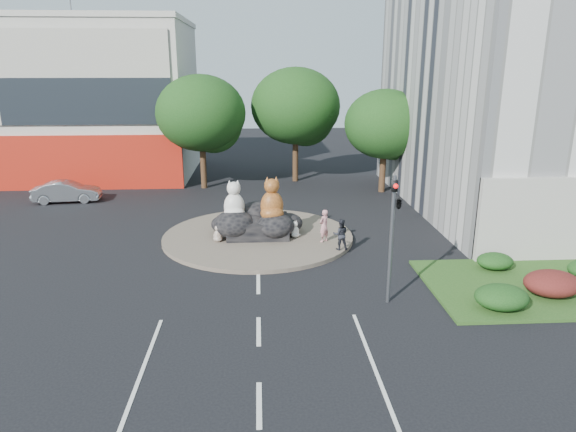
# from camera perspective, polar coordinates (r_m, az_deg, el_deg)

# --- Properties ---
(ground) EXTENTS (120.00, 120.00, 0.00)m
(ground) POSITION_cam_1_polar(r_m,az_deg,el_deg) (18.15, -3.28, -12.68)
(ground) COLOR black
(ground) RESTS_ON ground
(roundabout_island) EXTENTS (10.00, 10.00, 0.20)m
(roundabout_island) POSITION_cam_1_polar(r_m,az_deg,el_deg) (27.30, -3.36, -2.26)
(roundabout_island) COLOR brown
(roundabout_island) RESTS_ON ground
(rock_plinth) EXTENTS (3.20, 2.60, 0.90)m
(rock_plinth) POSITION_cam_1_polar(r_m,az_deg,el_deg) (27.13, -3.38, -1.16)
(rock_plinth) COLOR black
(rock_plinth) RESTS_ON roundabout_island
(shophouse_block) EXTENTS (25.20, 12.30, 17.40)m
(shophouse_block) POSITION_cam_1_polar(r_m,az_deg,el_deg) (47.45, -26.32, 11.55)
(shophouse_block) COLOR beige
(shophouse_block) RESTS_ON ground
(grass_verge) EXTENTS (10.00, 6.00, 0.12)m
(grass_verge) POSITION_cam_1_polar(r_m,az_deg,el_deg) (23.97, 26.97, -6.91)
(grass_verge) COLOR #1B4517
(grass_verge) RESTS_ON ground
(tree_left) EXTENTS (6.46, 6.46, 8.27)m
(tree_left) POSITION_cam_1_polar(r_m,az_deg,el_deg) (38.31, -9.52, 10.81)
(tree_left) COLOR #382314
(tree_left) RESTS_ON ground
(tree_mid) EXTENTS (6.84, 6.84, 8.76)m
(tree_mid) POSITION_cam_1_polar(r_m,az_deg,el_deg) (40.18, 0.94, 11.72)
(tree_mid) COLOR #382314
(tree_mid) RESTS_ON ground
(tree_right) EXTENTS (5.70, 5.70, 7.30)m
(tree_right) POSITION_cam_1_polar(r_m,az_deg,el_deg) (37.28, 10.78, 9.64)
(tree_right) COLOR #382314
(tree_right) RESTS_ON ground
(hedge_near_green) EXTENTS (2.00, 1.60, 0.90)m
(hedge_near_green) POSITION_cam_1_polar(r_m,az_deg,el_deg) (20.78, 22.63, -8.32)
(hedge_near_green) COLOR #153B12
(hedge_near_green) RESTS_ON grass_verge
(hedge_red) EXTENTS (2.20, 1.76, 0.99)m
(hedge_red) POSITION_cam_1_polar(r_m,az_deg,el_deg) (22.73, 27.29, -6.67)
(hedge_red) COLOR #481613
(hedge_red) RESTS_ON grass_verge
(hedge_back_green) EXTENTS (1.60, 1.28, 0.72)m
(hedge_back_green) POSITION_cam_1_polar(r_m,az_deg,el_deg) (24.60, 22.01, -4.67)
(hedge_back_green) COLOR #153B12
(hedge_back_green) RESTS_ON grass_verge
(traffic_light) EXTENTS (0.44, 1.24, 5.00)m
(traffic_light) POSITION_cam_1_polar(r_m,az_deg,el_deg) (19.27, 11.85, 0.41)
(traffic_light) COLOR #595B60
(traffic_light) RESTS_ON ground
(street_lamp) EXTENTS (2.34, 0.22, 8.06)m
(street_lamp) POSITION_cam_1_polar(r_m,az_deg,el_deg) (27.39, 24.55, 5.96)
(street_lamp) COLOR #595B60
(street_lamp) RESTS_ON ground
(cat_white) EXTENTS (1.39, 1.25, 2.08)m
(cat_white) POSITION_cam_1_polar(r_m,az_deg,el_deg) (26.74, -6.01, 1.83)
(cat_white) COLOR silver
(cat_white) RESTS_ON rock_plinth
(cat_tabby) EXTENTS (1.46, 1.29, 2.28)m
(cat_tabby) POSITION_cam_1_polar(r_m,az_deg,el_deg) (26.44, -1.80, 1.98)
(cat_tabby) COLOR orange
(cat_tabby) RESTS_ON rock_plinth
(kitten_calico) EXTENTS (0.62, 0.57, 0.88)m
(kitten_calico) POSITION_cam_1_polar(r_m,az_deg,el_deg) (26.32, -7.81, -1.86)
(kitten_calico) COLOR silver
(kitten_calico) RESTS_ON roundabout_island
(kitten_white) EXTENTS (0.68, 0.65, 0.89)m
(kitten_white) POSITION_cam_1_polar(r_m,az_deg,el_deg) (26.71, 0.77, -1.43)
(kitten_white) COLOR silver
(kitten_white) RESTS_ON roundabout_island
(pedestrian_pink) EXTENTS (0.72, 0.71, 1.68)m
(pedestrian_pink) POSITION_cam_1_polar(r_m,az_deg,el_deg) (25.95, 4.02, -1.09)
(pedestrian_pink) COLOR #C78186
(pedestrian_pink) RESTS_ON roundabout_island
(pedestrian_dark) EXTENTS (0.76, 0.60, 1.53)m
(pedestrian_dark) POSITION_cam_1_polar(r_m,az_deg,el_deg) (24.93, 5.86, -2.05)
(pedestrian_dark) COLOR #202229
(pedestrian_dark) RESTS_ON roundabout_island
(parked_car) EXTENTS (4.43, 1.93, 1.42)m
(parked_car) POSITION_cam_1_polar(r_m,az_deg,el_deg) (37.40, -23.38, 2.50)
(parked_car) COLOR #9B9DA2
(parked_car) RESTS_ON ground
(litter_bin) EXTENTS (0.66, 0.66, 0.66)m
(litter_bin) POSITION_cam_1_polar(r_m,az_deg,el_deg) (21.00, 21.98, -8.35)
(litter_bin) COLOR black
(litter_bin) RESTS_ON grass_verge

